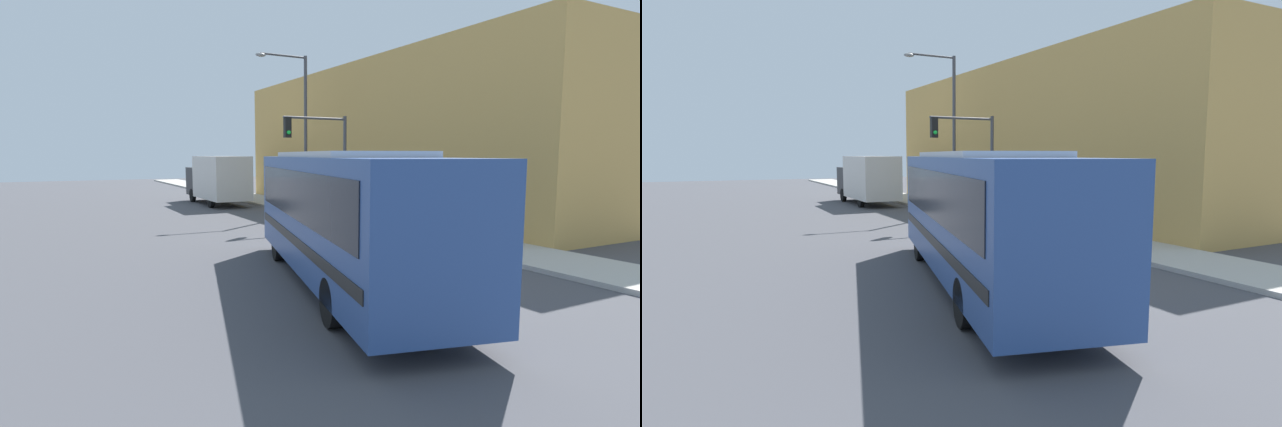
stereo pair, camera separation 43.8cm
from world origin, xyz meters
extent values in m
plane|color=#47474C|center=(0.00, 0.00, 0.00)|extent=(120.00, 120.00, 0.00)
cube|color=#B7B2A8|center=(5.95, 20.00, 0.07)|extent=(2.90, 70.00, 0.14)
cube|color=tan|center=(10.40, 14.43, 4.10)|extent=(6.00, 26.86, 8.20)
cube|color=#2D4C8C|center=(-0.90, 0.87, 1.80)|extent=(5.04, 10.91, 2.78)
cube|color=black|center=(-0.90, 0.87, 2.30)|extent=(4.86, 10.09, 1.15)
cube|color=black|center=(-0.90, 0.87, 1.18)|extent=(4.97, 10.50, 0.24)
cube|color=silver|center=(-0.90, 0.87, 3.24)|extent=(3.64, 6.23, 0.16)
cylinder|color=black|center=(0.98, 3.79, 0.48)|extent=(0.51, 0.99, 0.96)
cylinder|color=black|center=(-1.12, 4.33, 0.48)|extent=(0.51, 0.99, 0.96)
cylinder|color=black|center=(-0.59, -2.23, 0.48)|extent=(0.51, 0.99, 0.96)
cylinder|color=black|center=(-2.68, -1.69, 0.48)|extent=(0.51, 0.99, 0.96)
cube|color=silver|center=(2.53, 21.48, 1.80)|extent=(2.29, 5.40, 2.70)
cube|color=#262628|center=(2.53, 25.23, 1.40)|extent=(2.18, 2.10, 1.91)
cylinder|color=black|center=(1.54, 24.85, 0.45)|extent=(0.25, 0.90, 0.90)
cylinder|color=black|center=(1.54, 20.47, 0.45)|extent=(0.25, 0.90, 0.90)
cylinder|color=red|center=(5.10, 4.27, 0.42)|extent=(0.21, 0.21, 0.56)
sphere|color=red|center=(5.10, 4.27, 0.76)|extent=(0.20, 0.20, 0.20)
cylinder|color=red|center=(5.10, 4.16, 0.45)|extent=(0.09, 0.12, 0.09)
cylinder|color=#47474C|center=(5.25, 10.80, 2.60)|extent=(0.16, 0.16, 4.91)
cylinder|color=#47474C|center=(3.65, 10.80, 4.90)|extent=(3.20, 0.11, 0.11)
cube|color=black|center=(2.25, 10.80, 4.45)|extent=(0.30, 0.24, 0.90)
sphere|color=#19D83F|center=(2.25, 10.66, 4.23)|extent=(0.18, 0.18, 0.18)
cylinder|color=#47474C|center=(5.10, 7.14, 0.69)|extent=(0.06, 0.06, 1.09)
cylinder|color=#4C4C51|center=(5.10, 7.14, 1.34)|extent=(0.14, 0.14, 0.22)
cylinder|color=#47474C|center=(5.35, 15.08, 4.34)|extent=(0.18, 0.18, 8.40)
cylinder|color=#47474C|center=(4.05, 15.08, 8.44)|extent=(2.60, 0.11, 0.11)
ellipsoid|color=gray|center=(2.75, 15.08, 8.36)|extent=(0.56, 0.28, 0.20)
cylinder|color=#23283D|center=(6.00, 6.04, 0.55)|extent=(0.28, 0.28, 0.82)
cylinder|color=#338C4C|center=(6.00, 6.04, 1.31)|extent=(0.34, 0.34, 0.69)
sphere|color=tan|center=(6.00, 6.04, 1.76)|extent=(0.22, 0.22, 0.22)
camera|label=1|loc=(-7.27, -9.58, 3.24)|focal=28.00mm
camera|label=2|loc=(-6.88, -9.78, 3.24)|focal=28.00mm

